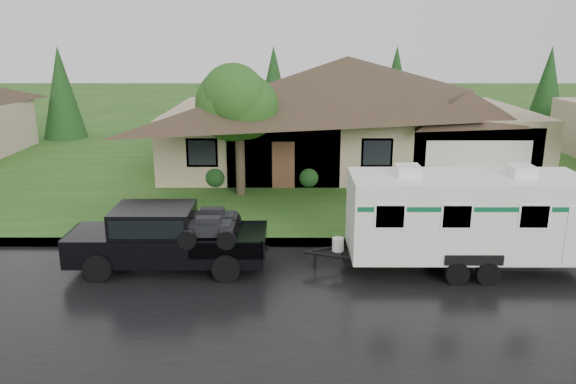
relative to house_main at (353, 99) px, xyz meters
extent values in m
plane|color=#254D18|center=(-2.29, -13.84, -3.59)|extent=(140.00, 140.00, 0.00)
cube|color=black|center=(-2.29, -15.84, -3.59)|extent=(140.00, 8.00, 0.01)
cube|color=gray|center=(-2.29, -11.59, -3.52)|extent=(140.00, 0.50, 0.15)
cube|color=#254D18|center=(-2.29, 1.16, -3.52)|extent=(140.00, 26.00, 0.15)
cube|color=tan|center=(-0.29, 0.16, -1.94)|extent=(18.00, 10.00, 3.00)
pyramid|color=#34251C|center=(-0.29, 0.16, 2.16)|extent=(19.44, 10.80, 2.60)
cube|color=tan|center=(5.11, -2.84, -2.09)|extent=(5.76, 4.00, 2.70)
cylinder|color=#382B1E|center=(-5.35, -5.89, -2.21)|extent=(0.40, 0.40, 2.47)
sphere|color=#2D611F|center=(-5.35, -5.89, 0.50)|extent=(3.41, 3.41, 3.41)
sphere|color=#143814|center=(-6.59, -4.54, -2.94)|extent=(1.00, 1.00, 1.00)
sphere|color=#143814|center=(-2.39, -4.54, -2.94)|extent=(1.00, 1.00, 1.00)
sphere|color=#143814|center=(1.81, -4.54, -2.94)|extent=(1.00, 1.00, 1.00)
sphere|color=#143814|center=(6.01, -4.54, -2.94)|extent=(1.00, 1.00, 1.00)
cube|color=black|center=(-6.86, -13.58, -2.85)|extent=(5.72, 1.91, 0.82)
cube|color=black|center=(-8.95, -13.58, -2.59)|extent=(1.52, 1.86, 0.33)
cube|color=black|center=(-7.24, -13.58, -2.11)|extent=(2.29, 1.79, 0.86)
cube|color=black|center=(-7.24, -13.58, -2.07)|extent=(2.10, 1.83, 0.52)
cube|color=black|center=(-5.05, -13.58, -2.66)|extent=(2.10, 1.81, 0.06)
cylinder|color=black|center=(-8.67, -14.51, -3.19)|extent=(0.80, 0.30, 0.80)
cylinder|color=black|center=(-8.67, -12.65, -3.19)|extent=(0.80, 0.30, 0.80)
cylinder|color=black|center=(-5.05, -14.51, -3.19)|extent=(0.80, 0.30, 0.80)
cylinder|color=black|center=(-5.05, -12.65, -3.19)|extent=(0.80, 0.30, 0.80)
cube|color=white|center=(1.84, -13.58, -1.90)|extent=(6.67, 2.29, 2.33)
cube|color=black|center=(1.84, -13.58, -3.21)|extent=(7.05, 1.14, 0.13)
cube|color=#0B5131|center=(1.84, -13.58, -1.39)|extent=(6.53, 2.31, 0.13)
cube|color=white|center=(0.13, -13.58, -0.58)|extent=(0.67, 0.76, 0.30)
cube|color=white|center=(3.37, -13.58, -0.58)|extent=(0.67, 0.76, 0.30)
cylinder|color=black|center=(1.41, -14.70, -3.26)|extent=(0.67, 0.23, 0.67)
cylinder|color=black|center=(1.41, -12.46, -3.26)|extent=(0.67, 0.23, 0.67)
cylinder|color=black|center=(2.27, -14.70, -3.26)|extent=(0.67, 0.23, 0.67)
cylinder|color=black|center=(2.27, -12.46, -3.26)|extent=(0.67, 0.23, 0.67)
camera|label=1|loc=(-3.26, -29.17, 3.10)|focal=35.00mm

